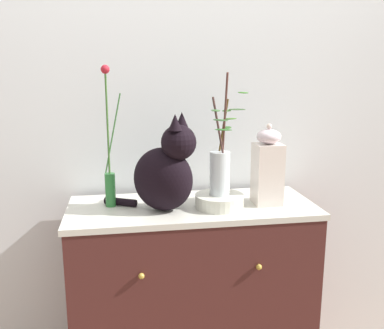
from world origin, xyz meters
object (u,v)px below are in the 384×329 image
sideboard (192,300)px  jar_lidded_porcelain (268,168)px  vase_glass_clear (220,167)px  cat_sitting (166,171)px  bowl_porcelain (219,201)px  vase_slim_green (110,169)px

sideboard → jar_lidded_porcelain: (0.33, -0.03, 0.62)m
sideboard → vase_glass_clear: bearing=-23.1°
cat_sitting → vase_glass_clear: bearing=1.5°
vase_glass_clear → jar_lidded_porcelain: bearing=4.9°
cat_sitting → jar_lidded_porcelain: 0.44m
bowl_porcelain → jar_lidded_porcelain: size_ratio=0.59×
sideboard → vase_glass_clear: size_ratio=2.09×
cat_sitting → bowl_porcelain: cat_sitting is taller
sideboard → vase_glass_clear: vase_glass_clear is taller
vase_glass_clear → bowl_porcelain: bearing=175.3°
sideboard → bowl_porcelain: 0.50m
vase_glass_clear → jar_lidded_porcelain: (0.21, 0.02, -0.02)m
vase_slim_green → sideboard: bearing=-6.8°
sideboard → cat_sitting: cat_sitting is taller
sideboard → jar_lidded_porcelain: bearing=-5.3°
bowl_porcelain → jar_lidded_porcelain: jar_lidded_porcelain is taller
vase_slim_green → jar_lidded_porcelain: 0.68m
sideboard → vase_slim_green: vase_slim_green is taller
sideboard → bowl_porcelain: size_ratio=5.14×
vase_slim_green → jar_lidded_porcelain: size_ratio=1.69×
vase_slim_green → vase_glass_clear: (0.46, -0.09, 0.01)m
sideboard → cat_sitting: bearing=-155.2°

